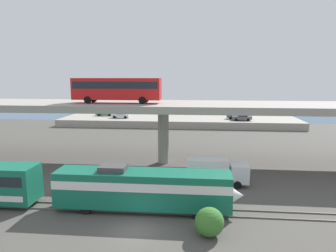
% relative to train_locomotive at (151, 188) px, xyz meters
% --- Properties ---
extents(ground_plane, '(260.00, 260.00, 0.00)m').
position_rel_train_locomotive_xyz_m(ground_plane, '(-0.71, -4.00, -2.19)').
color(ground_plane, '#4C4944').
extents(rail_strip_near, '(110.00, 0.12, 0.12)m').
position_rel_train_locomotive_xyz_m(rail_strip_near, '(-0.71, -0.71, -2.13)').
color(rail_strip_near, '#59544C').
rests_on(rail_strip_near, ground_plane).
extents(rail_strip_far, '(110.00, 0.12, 0.12)m').
position_rel_train_locomotive_xyz_m(rail_strip_far, '(-0.71, 0.71, -2.13)').
color(rail_strip_far, '#59544C').
rests_on(rail_strip_far, ground_plane).
extents(train_locomotive, '(16.97, 3.04, 4.18)m').
position_rel_train_locomotive_xyz_m(train_locomotive, '(0.00, 0.00, 0.00)').
color(train_locomotive, '#14664C').
rests_on(train_locomotive, ground_plane).
extents(highway_overpass, '(96.00, 10.85, 8.47)m').
position_rel_train_locomotive_xyz_m(highway_overpass, '(-0.71, 16.00, 5.60)').
color(highway_overpass, '#9E998E').
rests_on(highway_overpass, ground_plane).
extents(transit_bus_on_overpass, '(12.00, 2.68, 3.40)m').
position_rel_train_locomotive_xyz_m(transit_bus_on_overpass, '(-6.97, 15.24, 8.34)').
color(transit_bus_on_overpass, red).
rests_on(transit_bus_on_overpass, highway_overpass).
extents(service_truck_east, '(6.80, 2.46, 3.04)m').
position_rel_train_locomotive_xyz_m(service_truck_east, '(6.16, 7.51, -0.55)').
color(service_truck_east, silver).
rests_on(service_truck_east, ground_plane).
extents(pier_parking_lot, '(58.53, 13.39, 1.69)m').
position_rel_train_locomotive_xyz_m(pier_parking_lot, '(-0.71, 51.00, -1.34)').
color(pier_parking_lot, '#9E998E').
rests_on(pier_parking_lot, ground_plane).
extents(parked_car_0, '(4.60, 1.84, 1.50)m').
position_rel_train_locomotive_xyz_m(parked_car_0, '(-20.42, 53.44, 0.28)').
color(parked_car_0, '#0C4C26').
rests_on(parked_car_0, pier_parking_lot).
extents(parked_car_1, '(4.47, 1.82, 1.50)m').
position_rel_train_locomotive_xyz_m(parked_car_1, '(14.33, 47.73, 0.27)').
color(parked_car_1, '#515459').
rests_on(parked_car_1, pier_parking_lot).
extents(parked_car_2, '(4.13, 1.91, 1.50)m').
position_rel_train_locomotive_xyz_m(parked_car_2, '(15.30, 52.66, 0.27)').
color(parked_car_2, '#B7B7BC').
rests_on(parked_car_2, pier_parking_lot).
extents(parked_car_3, '(4.43, 1.91, 1.50)m').
position_rel_train_locomotive_xyz_m(parked_car_3, '(-15.20, 49.45, 0.28)').
color(parked_car_3, silver).
rests_on(parked_car_3, pier_parking_lot).
extents(parked_car_4, '(4.69, 1.92, 1.50)m').
position_rel_train_locomotive_xyz_m(parked_car_4, '(13.38, 50.29, 0.28)').
color(parked_car_4, '#515459').
rests_on(parked_car_4, pier_parking_lot).
extents(harbor_water, '(140.00, 36.00, 0.01)m').
position_rel_train_locomotive_xyz_m(harbor_water, '(-0.71, 74.00, -2.19)').
color(harbor_water, '#2D5170').
rests_on(harbor_water, ground_plane).
extents(shrub_right, '(2.26, 2.26, 2.26)m').
position_rel_train_locomotive_xyz_m(shrub_right, '(5.11, -4.12, -1.06)').
color(shrub_right, '#37732C').
rests_on(shrub_right, ground_plane).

